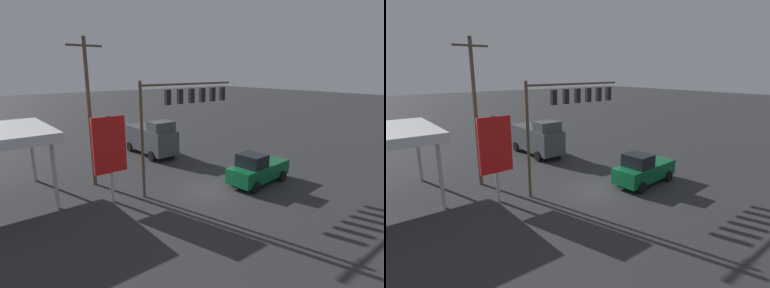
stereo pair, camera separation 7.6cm
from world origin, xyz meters
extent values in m
plane|color=#2D2D30|center=(0.00, 0.00, 0.00)|extent=(200.00, 200.00, 0.00)
cylinder|color=brown|center=(4.12, -1.93, 3.79)|extent=(0.20, 0.20, 7.57)
cylinder|color=brown|center=(0.29, -1.93, 7.27)|extent=(7.65, 0.14, 0.14)
cube|color=black|center=(2.09, -1.93, 6.45)|extent=(0.36, 0.28, 1.00)
sphere|color=#FF4141|center=(2.09, -2.12, 6.75)|extent=(0.22, 0.22, 0.22)
sphere|color=#392305|center=(2.09, -2.12, 6.45)|extent=(0.22, 0.22, 0.22)
sphere|color=black|center=(2.09, -2.12, 6.15)|extent=(0.22, 0.22, 0.22)
cube|color=black|center=(1.10, -1.93, 6.45)|extent=(0.36, 0.28, 1.00)
sphere|color=#FF4141|center=(1.10, -2.12, 6.75)|extent=(0.22, 0.22, 0.22)
sphere|color=#392305|center=(1.10, -2.12, 6.45)|extent=(0.22, 0.22, 0.22)
sphere|color=black|center=(1.10, -2.12, 6.15)|extent=(0.22, 0.22, 0.22)
cube|color=black|center=(0.10, -1.93, 6.45)|extent=(0.36, 0.28, 1.00)
sphere|color=#FF4141|center=(0.10, -2.12, 6.75)|extent=(0.22, 0.22, 0.22)
sphere|color=#392305|center=(0.10, -2.12, 6.45)|extent=(0.22, 0.22, 0.22)
sphere|color=black|center=(0.10, -2.12, 6.15)|extent=(0.22, 0.22, 0.22)
cube|color=black|center=(-0.89, -1.93, 6.45)|extent=(0.36, 0.28, 1.00)
sphere|color=#FF4141|center=(-0.89, -2.12, 6.75)|extent=(0.22, 0.22, 0.22)
sphere|color=#392305|center=(-0.89, -2.12, 6.45)|extent=(0.22, 0.22, 0.22)
sphere|color=black|center=(-0.89, -2.12, 6.15)|extent=(0.22, 0.22, 0.22)
cube|color=black|center=(-1.88, -1.93, 6.45)|extent=(0.36, 0.28, 1.00)
sphere|color=#FF4141|center=(-1.88, -2.12, 6.75)|extent=(0.22, 0.22, 0.22)
sphere|color=#392305|center=(-1.88, -2.12, 6.45)|extent=(0.22, 0.22, 0.22)
sphere|color=black|center=(-1.88, -2.12, 6.15)|extent=(0.22, 0.22, 0.22)
cube|color=black|center=(-2.88, -1.93, 6.45)|extent=(0.36, 0.28, 1.00)
sphere|color=#FF4141|center=(-2.88, -2.12, 6.75)|extent=(0.22, 0.22, 0.22)
sphere|color=#392305|center=(-2.88, -2.12, 6.45)|extent=(0.22, 0.22, 0.22)
sphere|color=black|center=(-2.88, -2.12, 6.15)|extent=(0.22, 0.22, 0.22)
cylinder|color=brown|center=(5.82, -6.14, 5.18)|extent=(0.26, 0.26, 10.37)
cube|color=brown|center=(5.82, -6.14, 9.77)|extent=(2.40, 0.14, 0.14)
cylinder|color=#B7B7BC|center=(9.07, -9.69, 2.07)|extent=(0.24, 0.24, 4.13)
cylinder|color=#B7B7BC|center=(9.07, -3.76, 2.07)|extent=(0.24, 0.24, 4.13)
cylinder|color=#B7B7BC|center=(6.06, -2.54, 2.75)|extent=(0.24, 0.24, 5.50)
cube|color=red|center=(6.06, -2.54, 3.74)|extent=(2.09, 0.24, 3.51)
cube|color=black|center=(6.06, -2.67, 3.74)|extent=(1.46, 0.04, 1.23)
cube|color=#0C592D|center=(-3.73, 1.22, 0.95)|extent=(5.33, 2.38, 1.10)
cube|color=black|center=(-2.83, 1.29, 1.95)|extent=(1.73, 1.95, 0.90)
cylinder|color=black|center=(-2.12, 2.36, 0.40)|extent=(0.81, 0.28, 0.80)
cylinder|color=black|center=(-1.97, 0.33, 0.40)|extent=(0.81, 0.28, 0.80)
cylinder|color=black|center=(-5.49, 2.11, 0.40)|extent=(0.81, 0.28, 0.80)
cylinder|color=black|center=(-5.34, 0.08, 0.40)|extent=(0.81, 0.28, 0.80)
cube|color=#474C51|center=(-1.63, -10.66, 1.58)|extent=(2.41, 6.84, 2.20)
cube|color=#45494E|center=(-1.59, -8.56, 3.13)|extent=(2.15, 1.84, 0.90)
cylinder|color=black|center=(-2.76, -8.43, 0.48)|extent=(0.24, 0.96, 0.96)
cylinder|color=black|center=(-0.42, -8.47, 0.48)|extent=(0.24, 0.96, 0.96)
cylinder|color=black|center=(-2.83, -12.85, 0.48)|extent=(0.24, 0.96, 0.96)
cylinder|color=black|center=(-0.49, -12.89, 0.48)|extent=(0.24, 0.96, 0.96)
camera|label=1|loc=(13.26, 14.43, 8.21)|focal=28.00mm
camera|label=2|loc=(13.20, 14.48, 8.21)|focal=28.00mm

